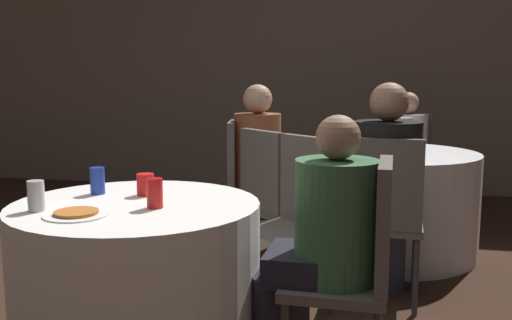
# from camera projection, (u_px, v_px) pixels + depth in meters

# --- Properties ---
(wall_back) EXTENTS (16.00, 0.06, 2.80)m
(wall_back) POSITION_uv_depth(u_px,v_px,m) (282.00, 62.00, 6.24)
(wall_back) COLOR gray
(wall_back) RESTS_ON ground_plane
(table_near) EXTENTS (1.05, 1.05, 0.72)m
(table_near) POSITION_uv_depth(u_px,v_px,m) (138.00, 285.00, 2.46)
(table_near) COLOR white
(table_near) RESTS_ON ground_plane
(table_far) EXTENTS (1.23, 1.23, 0.72)m
(table_far) POSITION_uv_depth(u_px,v_px,m) (389.00, 202.00, 4.06)
(table_far) COLOR white
(table_far) RESTS_ON ground_plane
(chair_near_northeast) EXTENTS (0.56, 0.56, 0.94)m
(chair_near_northeast) POSITION_uv_depth(u_px,v_px,m) (296.00, 208.00, 3.03)
(chair_near_northeast) COLOR #59514C
(chair_near_northeast) RESTS_ON ground_plane
(chair_near_east) EXTENTS (0.42, 0.42, 0.94)m
(chair_near_east) POSITION_uv_depth(u_px,v_px,m) (361.00, 258.00, 2.21)
(chair_near_east) COLOR #59514C
(chair_near_east) RESTS_ON ground_plane
(chair_far_north) EXTENTS (0.47, 0.47, 0.94)m
(chair_far_north) POSITION_uv_depth(u_px,v_px,m) (407.00, 156.00, 4.98)
(chair_far_north) COLOR #59514C
(chair_far_north) RESTS_ON ground_plane
(chair_far_southwest) EXTENTS (0.57, 0.57, 0.94)m
(chair_far_southwest) POSITION_uv_depth(u_px,v_px,m) (273.00, 192.00, 3.45)
(chair_far_southwest) COLOR #59514C
(chair_far_southwest) RESTS_ON ground_plane
(chair_far_south) EXTENTS (0.42, 0.43, 0.94)m
(chair_far_south) POSITION_uv_depth(u_px,v_px,m) (385.00, 207.00, 3.05)
(chair_far_south) COLOR #59514C
(chair_far_south) RESTS_ON ground_plane
(chair_far_west) EXTENTS (0.46, 0.46, 0.94)m
(chair_far_west) POSITION_uv_depth(u_px,v_px,m) (244.00, 174.00, 4.07)
(chair_far_west) COLOR #59514C
(chair_far_west) RESTS_ON ground_plane
(person_green_jacket) EXTENTS (0.50, 0.33, 1.11)m
(person_green_jacket) POSITION_uv_depth(u_px,v_px,m) (316.00, 253.00, 2.25)
(person_green_jacket) COLOR black
(person_green_jacket) RESTS_ON ground_plane
(person_white_shirt) EXTENTS (0.38, 0.51, 1.12)m
(person_white_shirt) POSITION_uv_depth(u_px,v_px,m) (405.00, 157.00, 4.83)
(person_white_shirt) COLOR #282828
(person_white_shirt) RESTS_ON ground_plane
(person_floral_shirt) EXTENTS (0.50, 0.36, 1.20)m
(person_floral_shirt) POSITION_uv_depth(u_px,v_px,m) (267.00, 168.00, 4.06)
(person_floral_shirt) COLOR black
(person_floral_shirt) RESTS_ON ground_plane
(person_black_shirt) EXTENTS (0.37, 0.52, 1.22)m
(person_black_shirt) POSITION_uv_depth(u_px,v_px,m) (386.00, 189.00, 3.18)
(person_black_shirt) COLOR #33384C
(person_black_shirt) RESTS_ON ground_plane
(pizza_plate_near) EXTENTS (0.25, 0.25, 0.02)m
(pizza_plate_near) POSITION_uv_depth(u_px,v_px,m) (76.00, 214.00, 2.19)
(pizza_plate_near) COLOR white
(pizza_plate_near) RESTS_ON table_near
(soda_can_silver) EXTENTS (0.07, 0.07, 0.12)m
(soda_can_silver) POSITION_uv_depth(u_px,v_px,m) (36.00, 196.00, 2.26)
(soda_can_silver) COLOR silver
(soda_can_silver) RESTS_ON table_near
(soda_can_red) EXTENTS (0.07, 0.07, 0.12)m
(soda_can_red) POSITION_uv_depth(u_px,v_px,m) (155.00, 193.00, 2.31)
(soda_can_red) COLOR red
(soda_can_red) RESTS_ON table_near
(soda_can_blue) EXTENTS (0.07, 0.07, 0.12)m
(soda_can_blue) POSITION_uv_depth(u_px,v_px,m) (97.00, 181.00, 2.59)
(soda_can_blue) COLOR #1E38A5
(soda_can_blue) RESTS_ON table_near
(cup_near) EXTENTS (0.08, 0.08, 0.10)m
(cup_near) POSITION_uv_depth(u_px,v_px,m) (145.00, 185.00, 2.56)
(cup_near) COLOR red
(cup_near) RESTS_ON table_near
(bottle_far) EXTENTS (0.09, 0.09, 0.27)m
(bottle_far) POSITION_uv_depth(u_px,v_px,m) (405.00, 139.00, 3.64)
(bottle_far) COLOR white
(bottle_far) RESTS_ON table_far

